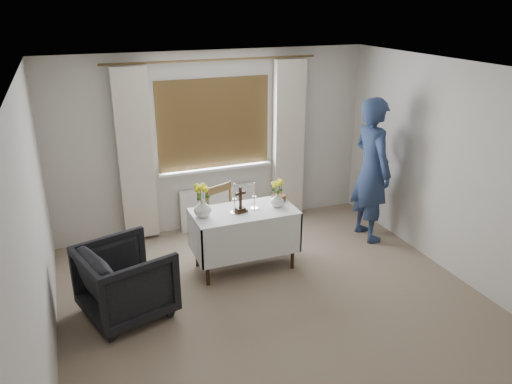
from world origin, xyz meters
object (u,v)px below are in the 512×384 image
wooden_cross (240,200)px  wooden_chair (229,222)px  person (372,170)px  armchair (126,281)px  altar_table (244,239)px  flower_vase_left (203,208)px  flower_vase_right (277,200)px

wooden_cross → wooden_chair: bearing=81.3°
person → armchair: bearing=101.8°
altar_table → flower_vase_left: flower_vase_left is taller
altar_table → wooden_cross: (-0.05, -0.02, 0.54)m
wooden_cross → flower_vase_right: wooden_cross is taller
altar_table → wooden_cross: bearing=-157.1°
armchair → flower_vase_right: 2.00m
wooden_chair → wooden_cross: bearing=-108.9°
armchair → flower_vase_left: flower_vase_left is taller
wooden_chair → wooden_cross: size_ratio=2.91×
flower_vase_left → flower_vase_right: size_ratio=1.23×
armchair → flower_vase_right: bearing=-93.3°
flower_vase_right → wooden_chair: bearing=140.2°
flower_vase_left → wooden_chair: bearing=41.0°
wooden_chair → flower_vase_left: 0.70m
armchair → wooden_cross: (1.42, 0.45, 0.53)m
person → flower_vase_left: size_ratio=9.03×
flower_vase_left → person: bearing=4.4°
wooden_chair → flower_vase_left: bearing=-160.6°
altar_table → flower_vase_right: 0.63m
altar_table → wooden_cross: size_ratio=3.91×
wooden_chair → wooden_cross: wooden_cross is taller
armchair → flower_vase_left: (0.97, 0.49, 0.48)m
armchair → wooden_cross: size_ratio=2.71×
wooden_cross → flower_vase_left: bearing=163.9°
altar_table → flower_vase_right: (0.42, -0.02, 0.47)m
armchair → flower_vase_right: (1.90, 0.46, 0.46)m
person → flower_vase_left: (-2.39, -0.18, -0.11)m
wooden_chair → armchair: size_ratio=1.07×
wooden_cross → armchair: bearing=-173.7°
altar_table → flower_vase_right: flower_vase_right is taller
wooden_chair → flower_vase_right: flower_vase_right is taller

